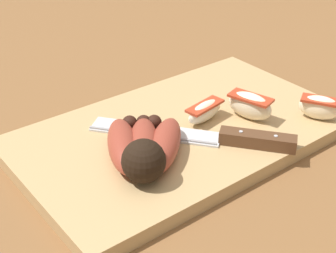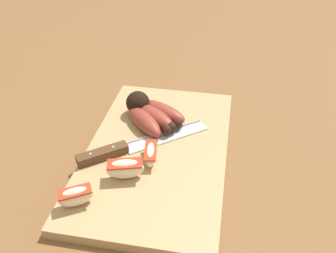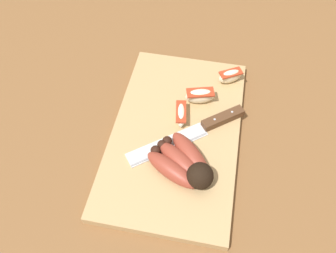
# 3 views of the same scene
# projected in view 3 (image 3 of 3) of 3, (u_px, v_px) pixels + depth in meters

# --- Properties ---
(ground_plane) EXTENTS (6.00, 6.00, 0.00)m
(ground_plane) POSITION_uv_depth(u_px,v_px,m) (170.00, 139.00, 0.78)
(ground_plane) COLOR brown
(cutting_board) EXTENTS (0.46, 0.27, 0.02)m
(cutting_board) POSITION_uv_depth(u_px,v_px,m) (176.00, 134.00, 0.77)
(cutting_board) COLOR tan
(cutting_board) RESTS_ON ground_plane
(banana_bunch) EXTENTS (0.14, 0.15, 0.05)m
(banana_bunch) POSITION_uv_depth(u_px,v_px,m) (184.00, 164.00, 0.69)
(banana_bunch) COLOR black
(banana_bunch) RESTS_ON cutting_board
(chefs_knife) EXTENTS (0.20, 0.24, 0.02)m
(chefs_knife) POSITION_uv_depth(u_px,v_px,m) (204.00, 127.00, 0.76)
(chefs_knife) COLOR silver
(chefs_knife) RESTS_ON cutting_board
(apple_wedge_near) EXTENTS (0.07, 0.03, 0.03)m
(apple_wedge_near) POSITION_uv_depth(u_px,v_px,m) (181.00, 114.00, 0.77)
(apple_wedge_near) COLOR #F4E5C1
(apple_wedge_near) RESTS_ON cutting_board
(apple_wedge_middle) EXTENTS (0.05, 0.06, 0.04)m
(apple_wedge_middle) POSITION_uv_depth(u_px,v_px,m) (230.00, 76.00, 0.84)
(apple_wedge_middle) COLOR #F4E5C1
(apple_wedge_middle) RESTS_ON cutting_board
(apple_wedge_far) EXTENTS (0.04, 0.07, 0.04)m
(apple_wedge_far) POSITION_uv_depth(u_px,v_px,m) (200.00, 96.00, 0.80)
(apple_wedge_far) COLOR #F4E5C1
(apple_wedge_far) RESTS_ON cutting_board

